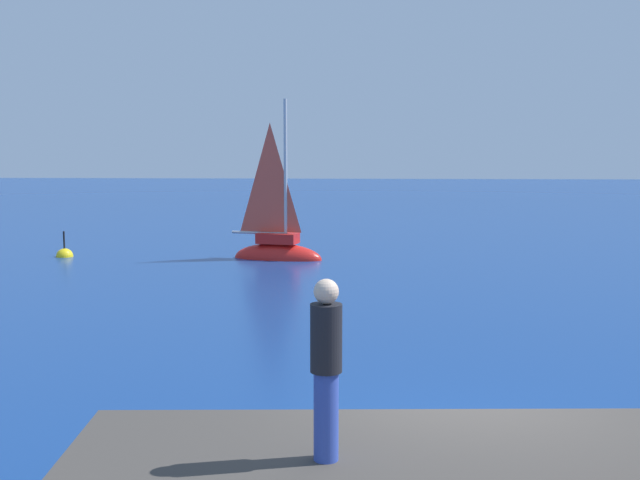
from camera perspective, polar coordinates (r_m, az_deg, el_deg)
ground_plane at (r=9.41m, az=10.49°, el=-15.95°), size 160.00×160.00×0.00m
sailboat_near at (r=25.26m, az=-3.16°, el=-0.70°), size 3.11×1.62×5.66m
person_standing at (r=6.83m, az=0.45°, el=-9.14°), size 0.28×0.28×1.62m
marker_buoy at (r=27.11m, az=-18.27°, el=-1.16°), size 0.56×0.56×1.13m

